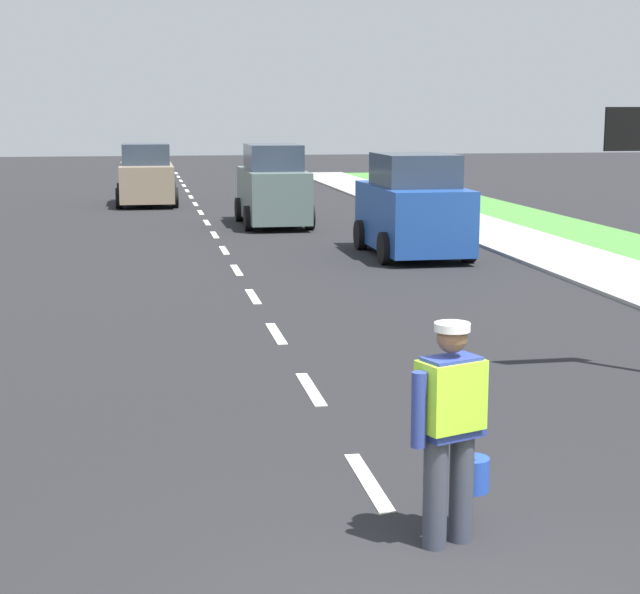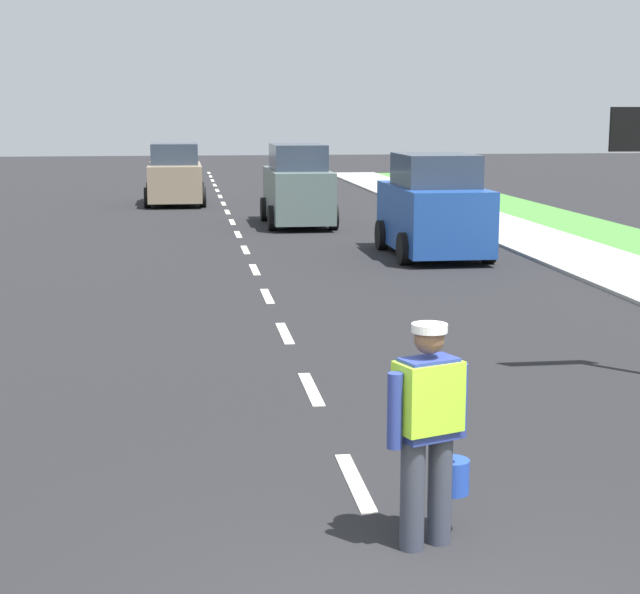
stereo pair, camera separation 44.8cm
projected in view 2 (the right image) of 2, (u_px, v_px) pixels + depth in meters
ground_plane at (237, 233)px, 26.56m from camera, size 96.00×96.00×0.00m
lane_center_line at (230, 217)px, 30.65m from camera, size 0.14×46.40×0.01m
road_worker at (430, 423)px, 7.31m from camera, size 0.69×0.54×1.67m
car_oncoming_third at (175, 176)px, 34.68m from camera, size 2.03×3.94×2.08m
car_parked_far at (434, 209)px, 22.18m from camera, size 2.03×3.86×2.25m
car_outgoing_far at (298, 188)px, 28.27m from camera, size 1.87×4.07×2.26m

